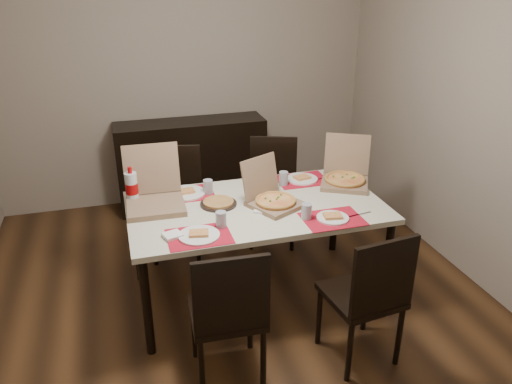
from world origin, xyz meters
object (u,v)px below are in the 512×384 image
chair_far_right (273,185)px  dip_bowl (260,189)px  dining_table (256,213)px  sideboard (192,164)px  chair_far_left (177,197)px  soda_bottle (132,188)px  chair_near_left (228,311)px  chair_near_right (369,294)px  pizza_box_center (272,198)px

chair_far_right → dip_bowl: (-0.30, -0.61, 0.26)m
dining_table → dip_bowl: 0.25m
sideboard → dip_bowl: 1.58m
chair_far_left → soda_bottle: size_ratio=3.47×
sideboard → dip_bowl: sideboard is taller
chair_near_left → chair_near_right: same height
chair_far_right → sideboard: bearing=122.4°
chair_near_left → chair_far_left: same height
dining_table → chair_near_left: (-0.40, -0.82, -0.17)m
chair_far_right → pizza_box_center: (-0.29, -0.86, 0.29)m
sideboard → soda_bottle: bearing=-114.4°
dining_table → chair_near_left: 0.93m
chair_far_left → pizza_box_center: 1.08m
soda_bottle → dining_table: bearing=-19.4°
chair_near_right → dining_table: bearing=116.4°
pizza_box_center → chair_far_left: bearing=123.7°
dining_table → soda_bottle: 0.91m
soda_bottle → pizza_box_center: bearing=-19.3°
chair_near_right → dip_bowl: chair_near_right is taller
dining_table → dip_bowl: dip_bowl is taller
chair_near_left → chair_far_left: (-0.06, 1.65, 0.00)m
chair_far_left → chair_near_right: bearing=-62.1°
dining_table → chair_far_right: bearing=64.2°
sideboard → chair_far_right: size_ratio=1.61×
chair_far_left → dip_bowl: (0.56, -0.61, 0.26)m
pizza_box_center → dip_bowl: 0.26m
dip_bowl → pizza_box_center: bearing=-87.0°
sideboard → chair_far_right: 1.08m
dining_table → chair_far_left: bearing=119.4°
dining_table → pizza_box_center: size_ratio=3.89×
chair_far_left → soda_bottle: (-0.37, -0.53, 0.35)m
dining_table → chair_near_left: chair_near_left is taller
dining_table → dip_bowl: (0.10, 0.22, 0.08)m
dining_table → soda_bottle: (-0.84, 0.29, 0.18)m
dip_bowl → sideboard: bearing=100.4°
chair_far_left → dining_table: bearing=-60.6°
chair_near_right → chair_near_left: bearing=175.1°
chair_far_left → soda_bottle: soda_bottle is taller
chair_near_right → chair_far_left: (-0.91, 1.72, 0.00)m
chair_far_right → dip_bowl: bearing=-116.4°
chair_near_left → chair_far_right: size_ratio=1.00×
chair_near_right → chair_far_left: size_ratio=1.00×
sideboard → dip_bowl: size_ratio=11.01×
pizza_box_center → soda_bottle: size_ratio=1.73×
dining_table → soda_bottle: soda_bottle is taller
dining_table → chair_near_right: 1.01m
chair_far_left → chair_far_right: (0.86, -0.01, 0.00)m
pizza_box_center → dining_table: bearing=161.9°
chair_near_right → chair_far_left: 1.95m
dining_table → chair_near_right: size_ratio=1.94×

